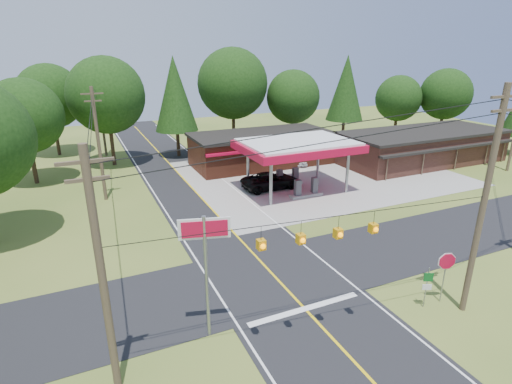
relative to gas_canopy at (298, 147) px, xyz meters
name	(u,v)px	position (x,y,z in m)	size (l,w,h in m)	color
ground	(274,276)	(-9.00, -13.00, -4.27)	(120.00, 120.00, 0.00)	#476021
main_highway	(274,276)	(-9.00, -13.00, -4.26)	(8.00, 120.00, 0.02)	black
cross_road	(274,276)	(-9.00, -13.00, -4.25)	(70.00, 7.00, 0.02)	black
lane_center_yellow	(274,276)	(-9.00, -13.00, -4.24)	(0.15, 110.00, 0.00)	yellow
gas_canopy	(298,147)	(0.00, 0.00, 0.00)	(10.60, 7.40, 4.88)	gray
convenience_store	(262,148)	(1.00, 9.98, -2.35)	(16.40, 7.55, 3.80)	#612C1B
strip_building	(422,146)	(19.00, 2.98, -2.35)	(20.40, 8.75, 3.80)	#341B15
utility_pole_near_right	(484,203)	(-1.50, -20.00, 1.69)	(1.80, 0.30, 11.50)	#473828
utility_pole_near_left	(102,275)	(-18.50, -18.00, 0.93)	(1.80, 0.30, 10.00)	#473828
utility_pole_far_left	(99,143)	(-17.00, 5.00, 0.93)	(1.80, 0.30, 10.00)	#473828
utility_pole_north	(102,119)	(-15.50, 22.00, 0.48)	(0.30, 0.30, 9.50)	#473828
overhead_beacons	(320,220)	(-10.00, -19.00, 1.95)	(17.04, 2.04, 1.03)	black
treeline_backdrop	(180,103)	(-8.18, 11.01, 3.22)	(70.27, 51.59, 13.30)	#332316
suv_car	(271,181)	(-1.99, 1.50, -3.46)	(5.79, 5.79, 1.61)	black
sedan_car	(297,160)	(4.74, 8.00, -3.68)	(3.47, 3.47, 1.18)	white
big_stop_sign	(205,251)	(-14.17, -16.40, 0.21)	(2.21, 0.67, 6.12)	gray
octagonal_stop_sign	(446,265)	(-2.00, -19.01, -2.04)	(0.96, 0.35, 2.95)	gray
route_sign_post	(427,284)	(-3.20, -19.02, -2.86)	(0.45, 0.23, 2.36)	gray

